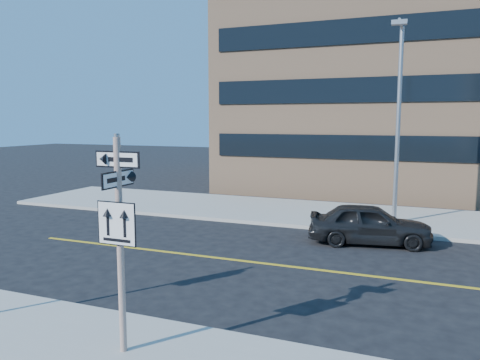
% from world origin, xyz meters
% --- Properties ---
extents(ground, '(120.00, 120.00, 0.00)m').
position_xyz_m(ground, '(0.00, 0.00, 0.00)').
color(ground, black).
rests_on(ground, ground).
extents(sign_pole, '(0.92, 0.92, 4.06)m').
position_xyz_m(sign_pole, '(0.00, -2.51, 2.44)').
color(sign_pole, silver).
rests_on(sign_pole, near_sidewalk).
extents(parked_car_a, '(2.46, 4.55, 1.47)m').
position_xyz_m(parked_car_a, '(3.35, 7.63, 0.73)').
color(parked_car_a, black).
rests_on(parked_car_a, ground).
extents(streetlight_a, '(0.55, 2.25, 8.00)m').
position_xyz_m(streetlight_a, '(4.00, 10.76, 4.76)').
color(streetlight_a, gray).
rests_on(streetlight_a, far_sidewalk).
extents(building_brick, '(18.00, 18.00, 18.00)m').
position_xyz_m(building_brick, '(2.00, 25.00, 9.00)').
color(building_brick, tan).
rests_on(building_brick, ground).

